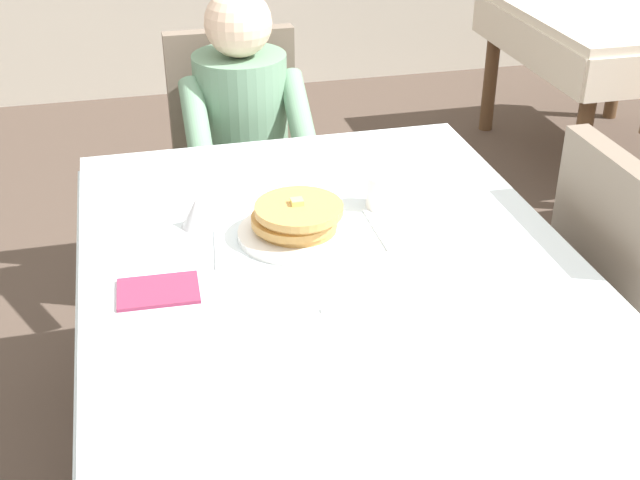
{
  "coord_description": "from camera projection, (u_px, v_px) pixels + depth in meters",
  "views": [
    {
      "loc": [
        -0.41,
        -1.51,
        1.7
      ],
      "look_at": [
        -0.03,
        0.05,
        0.79
      ],
      "focal_mm": 46.97,
      "sensor_mm": 36.0,
      "label": 1
    }
  ],
  "objects": [
    {
      "name": "chair_right_side",
      "position": [
        633.0,
        303.0,
        2.1
      ],
      "size": [
        0.45,
        0.44,
        0.93
      ],
      "rotation": [
        0.0,
        0.0,
        -1.57
      ],
      "color": "#7A6B5B",
      "rests_on": "ground"
    },
    {
      "name": "spoon_near_edge",
      "position": [
        356.0,
        311.0,
        1.69
      ],
      "size": [
        0.15,
        0.05,
        0.0
      ],
      "primitive_type": "cube",
      "rotation": [
        0.0,
        0.0,
        -0.25
      ],
      "color": "silver",
      "rests_on": "dining_table_main"
    },
    {
      "name": "napkin_folded",
      "position": [
        158.0,
        290.0,
        1.75
      ],
      "size": [
        0.17,
        0.13,
        0.01
      ],
      "primitive_type": "cube",
      "rotation": [
        0.0,
        0.0,
        -0.04
      ],
      "color": "#8C2D4C",
      "rests_on": "dining_table_main"
    },
    {
      "name": "cup_coffee",
      "position": [
        382.0,
        191.0,
        2.07
      ],
      "size": [
        0.11,
        0.08,
        0.08
      ],
      "color": "white",
      "rests_on": "dining_table_main"
    },
    {
      "name": "chair_diner",
      "position": [
        239.0,
        151.0,
        2.91
      ],
      "size": [
        0.44,
        0.45,
        0.93
      ],
      "rotation": [
        0.0,
        0.0,
        3.14
      ],
      "color": "#7A6B5B",
      "rests_on": "ground"
    },
    {
      "name": "syrup_pitcher",
      "position": [
        197.0,
        212.0,
        1.99
      ],
      "size": [
        0.08,
        0.08,
        0.07
      ],
      "color": "silver",
      "rests_on": "dining_table_main"
    },
    {
      "name": "background_table_far",
      "position": [
        614.0,
        33.0,
        3.86
      ],
      "size": [
        0.92,
        1.12,
        0.74
      ],
      "color": "silver",
      "rests_on": "ground"
    },
    {
      "name": "knife_right_of_plate",
      "position": [
        377.0,
        230.0,
        1.98
      ],
      "size": [
        0.02,
        0.2,
        0.0
      ],
      "primitive_type": "cube",
      "rotation": [
        0.0,
        0.0,
        1.56
      ],
      "color": "silver",
      "rests_on": "dining_table_main"
    },
    {
      "name": "breakfast_stack",
      "position": [
        297.0,
        216.0,
        1.94
      ],
      "size": [
        0.21,
        0.22,
        0.08
      ],
      "color": "tan",
      "rests_on": "plate_breakfast"
    },
    {
      "name": "diner_person",
      "position": [
        244.0,
        131.0,
        2.71
      ],
      "size": [
        0.4,
        0.43,
        1.12
      ],
      "rotation": [
        0.0,
        0.0,
        3.14
      ],
      "color": "gray",
      "rests_on": "ground"
    },
    {
      "name": "dining_table_main",
      "position": [
        336.0,
        303.0,
        1.88
      ],
      "size": [
        1.12,
        1.52,
        0.74
      ],
      "color": "silver",
      "rests_on": "ground"
    },
    {
      "name": "plate_breakfast",
      "position": [
        297.0,
        233.0,
        1.96
      ],
      "size": [
        0.28,
        0.28,
        0.02
      ],
      "primitive_type": "cylinder",
      "color": "white",
      "rests_on": "dining_table_main"
    },
    {
      "name": "fork_left_of_plate",
      "position": [
        218.0,
        249.0,
        1.9
      ],
      "size": [
        0.03,
        0.18,
        0.0
      ],
      "primitive_type": "cube",
      "rotation": [
        0.0,
        0.0,
        1.46
      ],
      "color": "silver",
      "rests_on": "dining_table_main"
    }
  ]
}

